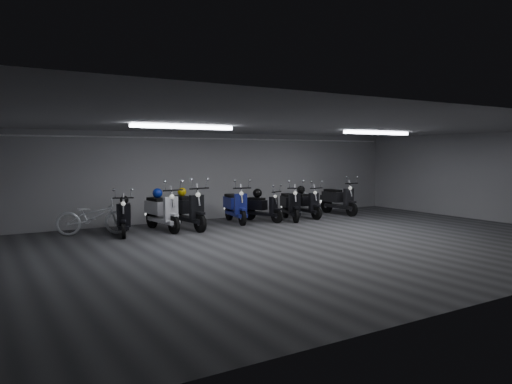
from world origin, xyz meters
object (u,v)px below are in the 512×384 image
scooter_0 (124,211)px  helmet_4 (257,193)px  scooter_8 (305,199)px  bicycle (93,212)px  scooter_9 (339,195)px  helmet_1 (158,193)px  scooter_7 (290,200)px  scooter_2 (162,205)px  scooter_5 (263,203)px  helmet_2 (182,192)px  helmet_0 (301,190)px  scooter_4 (235,201)px  scooter_3 (187,203)px  helmet_3 (124,200)px

scooter_0 → helmet_4: 4.38m
scooter_0 → scooter_8: scooter_0 is taller
bicycle → helmet_4: size_ratio=6.31×
scooter_9 → helmet_1: 6.57m
scooter_7 → helmet_1: bearing=-166.3°
bicycle → scooter_2: bearing=-84.6°
scooter_0 → bicycle: scooter_0 is taller
scooter_5 → helmet_2: size_ratio=6.41×
scooter_0 → helmet_0: 6.11m
bicycle → helmet_4: (5.05, -0.06, 0.29)m
helmet_1 → bicycle: bearing=177.1°
scooter_4 → scooter_8: bearing=5.1°
scooter_0 → helmet_0: size_ratio=6.29×
scooter_0 → scooter_7: bearing=17.4°
helmet_1 → scooter_2: bearing=-82.6°
scooter_3 → scooter_9: (5.84, 0.29, -0.04)m
helmet_0 → helmet_3: helmet_0 is taller
scooter_3 → helmet_3: size_ratio=8.82×
scooter_5 → helmet_4: (-0.08, 0.21, 0.29)m
scooter_9 → bicycle: bearing=176.2°
scooter_0 → scooter_8: size_ratio=1.00×
scooter_7 → scooter_8: size_ratio=1.05×
scooter_3 → helmet_3: bearing=163.7°
bicycle → helmet_4: bearing=-74.0°
scooter_7 → scooter_8: 0.79m
scooter_0 → scooter_5: size_ratio=1.07×
scooter_8 → helmet_1: scooter_8 is taller
helmet_0 → helmet_2: size_ratio=1.09×
scooter_4 → helmet_2: (-1.81, -0.14, 0.35)m
helmet_0 → helmet_1: size_ratio=1.00×
helmet_3 → helmet_2: bearing=0.7°
scooter_3 → helmet_4: size_ratio=6.90×
scooter_8 → scooter_5: bearing=177.9°
helmet_2 → scooter_4: bearing=4.4°
scooter_9 → scooter_5: bearing=178.7°
helmet_3 → helmet_4: bearing=2.4°
helmet_2 → scooter_8: bearing=-0.6°
scooter_9 → helmet_2: size_ratio=7.50×
scooter_2 → scooter_8: size_ratio=1.14×
scooter_5 → helmet_0: scooter_5 is taller
helmet_2 → scooter_2: bearing=-167.8°
scooter_9 → bicycle: size_ratio=1.03×
scooter_8 → helmet_4: 1.77m
helmet_2 → helmet_3: helmet_2 is taller
scooter_9 → helmet_2: (-5.88, -0.01, 0.35)m
scooter_9 → helmet_4: bearing=175.0°
scooter_9 → helmet_0: size_ratio=6.90×
helmet_2 → helmet_3: (-1.66, -0.02, -0.14)m
scooter_3 → helmet_0: (4.32, 0.47, 0.18)m
helmet_1 → scooter_4: bearing=0.2°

